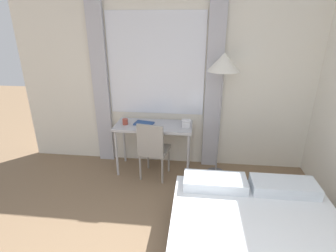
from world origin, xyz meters
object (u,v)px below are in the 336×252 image
Objects in this scene: standing_lamp at (224,70)px; book at (144,123)px; mug at (125,122)px; telephone at (186,123)px; desk at (154,129)px; desk_chair at (153,148)px.

standing_lamp is 6.01× the size of book.
standing_lamp is 1.59m from mug.
mug is at bearing -178.49° from telephone.
telephone is at bearing -1.42° from desk.
desk is at bearing 105.14° from desk_chair.
book is at bearing 179.45° from desk.
standing_lamp reaches higher than desk.
desk_chair is (0.02, -0.23, -0.19)m from desk.
standing_lamp reaches higher than mug.
standing_lamp is (0.94, 0.20, 1.10)m from desk_chair.
telephone is at bearing 35.11° from desk_chair.
telephone is (0.49, -0.01, 0.12)m from desk.
standing_lamp is at bearing 0.19° from mug.
standing_lamp reaches higher than desk_chair.
desk is at bearing 4.87° from mug.
standing_lamp is 11.80× the size of telephone.
telephone is 0.63m from book.
standing_lamp is at bearing 21.72° from desk_chair.
desk is 7.39× the size of telephone.
telephone is (0.46, 0.22, 0.31)m from desk_chair.
mug is at bearing -172.26° from book.
desk_chair is 0.49× the size of standing_lamp.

